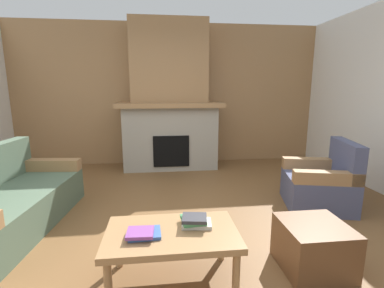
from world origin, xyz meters
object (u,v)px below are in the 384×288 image
Objects in this scene: fireplace at (170,106)px; coffee_table at (172,238)px; couch at (7,203)px; ottoman at (313,247)px; armchair at (321,184)px.

coffee_table is at bearing -92.12° from fireplace.
ottoman is (2.89, -1.04, -0.09)m from couch.
fireplace is 3.57m from ottoman.
fireplace is at bearing 50.53° from couch.
armchair reaches higher than coffee_table.
fireplace is 3.40m from coffee_table.
couch reaches higher than ottoman.
fireplace reaches higher than ottoman.
coffee_table is (-1.95, -1.21, 0.08)m from armchair.
armchair is (1.83, -2.09, -0.87)m from fireplace.
armchair is 2.30m from coffee_table.
armchair is at bearing 56.68° from ottoman.
fireplace reaches higher than armchair.
couch is 3.61× the size of ottoman.
couch is 2.05× the size of armchair.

